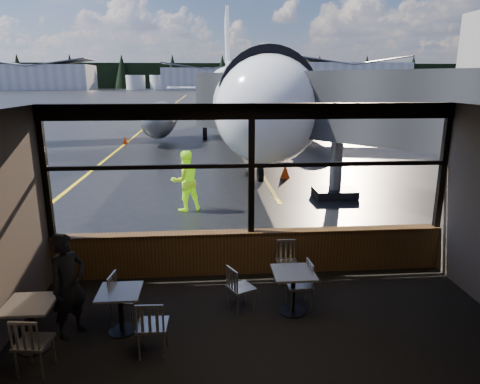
{
  "coord_description": "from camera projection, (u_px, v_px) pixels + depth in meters",
  "views": [
    {
      "loc": [
        -0.89,
        -8.22,
        3.93
      ],
      "look_at": [
        -0.14,
        1.0,
        1.5
      ],
      "focal_mm": 32.0,
      "sensor_mm": 36.0,
      "label": 1
    }
  ],
  "objects": [
    {
      "name": "ground_plane",
      "position": [
        208.0,
        94.0,
        124.69
      ],
      "size": [
        520.0,
        520.0,
        0.0
      ],
      "primitive_type": "plane",
      "color": "black",
      "rests_on": "ground"
    },
    {
      "name": "carpet_floor",
      "position": [
        273.0,
        363.0,
        6.1
      ],
      "size": [
        8.0,
        6.0,
        0.01
      ],
      "primitive_type": "cube",
      "color": "black",
      "rests_on": "ground"
    },
    {
      "name": "ceiling",
      "position": [
        278.0,
        116.0,
        5.21
      ],
      "size": [
        8.0,
        6.0,
        0.04
      ],
      "primitive_type": "cube",
      "color": "#38332D",
      "rests_on": "ground"
    },
    {
      "name": "window_sill",
      "position": [
        251.0,
        253.0,
        8.88
      ],
      "size": [
        8.0,
        0.28,
        0.9
      ],
      "primitive_type": "cube",
      "color": "#4B2F16",
      "rests_on": "ground"
    },
    {
      "name": "window_header",
      "position": [
        252.0,
        111.0,
        8.14
      ],
      "size": [
        8.0,
        0.18,
        0.3
      ],
      "primitive_type": "cube",
      "color": "black",
      "rests_on": "ground"
    },
    {
      "name": "mullion_left",
      "position": [
        45.0,
        174.0,
        8.13
      ],
      "size": [
        0.12,
        0.12,
        2.6
      ],
      "primitive_type": "cube",
      "color": "black",
      "rests_on": "ground"
    },
    {
      "name": "mullion_centre",
      "position": [
        251.0,
        170.0,
        8.44
      ],
      "size": [
        0.12,
        0.12,
        2.6
      ],
      "primitive_type": "cube",
      "color": "black",
      "rests_on": "ground"
    },
    {
      "name": "mullion_right",
      "position": [
        443.0,
        167.0,
        8.74
      ],
      "size": [
        0.12,
        0.12,
        2.6
      ],
      "primitive_type": "cube",
      "color": "black",
      "rests_on": "ground"
    },
    {
      "name": "window_transom",
      "position": [
        251.0,
        165.0,
        8.41
      ],
      "size": [
        8.0,
        0.1,
        0.08
      ],
      "primitive_type": "cube",
      "color": "black",
      "rests_on": "ground"
    },
    {
      "name": "airliner",
      "position": [
        239.0,
        57.0,
        27.23
      ],
      "size": [
        29.47,
        35.32,
        10.76
      ],
      "primitive_type": null,
      "rotation": [
        0.0,
        0.0,
        -0.0
      ],
      "color": "white",
      "rests_on": "ground_plane"
    },
    {
      "name": "jet_bridge",
      "position": [
        343.0,
        133.0,
        14.01
      ],
      "size": [
        8.4,
        10.26,
        4.48
      ],
      "primitive_type": null,
      "color": "#27272A",
      "rests_on": "ground_plane"
    },
    {
      "name": "cafe_table_near",
      "position": [
        293.0,
        292.0,
        7.36
      ],
      "size": [
        0.7,
        0.7,
        0.77
      ],
      "primitive_type": null,
      "color": "gray",
      "rests_on": "carpet_floor"
    },
    {
      "name": "cafe_table_mid",
      "position": [
        121.0,
        312.0,
        6.79
      ],
      "size": [
        0.66,
        0.66,
        0.73
      ],
      "primitive_type": null,
      "color": "gray",
      "rests_on": "carpet_floor"
    },
    {
      "name": "cafe_table_left",
      "position": [
        32.0,
        326.0,
        6.35
      ],
      "size": [
        0.69,
        0.69,
        0.76
      ],
      "primitive_type": null,
      "color": "#9B958E",
      "rests_on": "carpet_floor"
    },
    {
      "name": "chair_near_e",
      "position": [
        299.0,
        285.0,
        7.49
      ],
      "size": [
        0.52,
        0.52,
        0.88
      ],
      "primitive_type": null,
      "rotation": [
        0.0,
        0.0,
        1.64
      ],
      "color": "beige",
      "rests_on": "carpet_floor"
    },
    {
      "name": "chair_near_w",
      "position": [
        241.0,
        288.0,
        7.43
      ],
      "size": [
        0.61,
        0.61,
        0.84
      ],
      "primitive_type": null,
      "rotation": [
        0.0,
        0.0,
        -1.1
      ],
      "color": "beige",
      "rests_on": "carpet_floor"
    },
    {
      "name": "chair_near_n",
      "position": [
        287.0,
        263.0,
        8.43
      ],
      "size": [
        0.49,
        0.49,
        0.86
      ],
      "primitive_type": null,
      "rotation": [
        0.0,
        0.0,
        3.1
      ],
      "color": "#ADA99C",
      "rests_on": "carpet_floor"
    },
    {
      "name": "chair_mid_s",
      "position": [
        153.0,
        326.0,
        6.23
      ],
      "size": [
        0.52,
        0.52,
        0.91
      ],
      "primitive_type": null,
      "rotation": [
        0.0,
        0.0,
        -0.04
      ],
      "color": "#B9B4A7",
      "rests_on": "carpet_floor"
    },
    {
      "name": "chair_mid_w",
      "position": [
        125.0,
        298.0,
        7.05
      ],
      "size": [
        0.54,
        0.54,
        0.87
      ],
      "primitive_type": null,
      "rotation": [
        0.0,
        0.0,
        -1.73
      ],
      "color": "#AEA89D",
      "rests_on": "carpet_floor"
    },
    {
      "name": "chair_left_s",
      "position": [
        34.0,
        343.0,
        5.84
      ],
      "size": [
        0.55,
        0.55,
        0.9
      ],
      "primitive_type": null,
      "rotation": [
        0.0,
        0.0,
        -0.13
      ],
      "color": "#B1ACA0",
      "rests_on": "carpet_floor"
    },
    {
      "name": "passenger",
      "position": [
        68.0,
        285.0,
        6.61
      ],
      "size": [
        0.69,
        0.74,
        1.69
      ],
      "primitive_type": "imported",
      "rotation": [
        0.0,
        0.0,
        0.95
      ],
      "color": "black",
      "rests_on": "carpet_floor"
    },
    {
      "name": "ground_crew",
      "position": [
        185.0,
        181.0,
        13.11
      ],
      "size": [
        1.12,
        1.03,
        1.87
      ],
      "primitive_type": "imported",
      "rotation": [
        0.0,
        0.0,
        3.58
      ],
      "color": "#BFF219",
      "rests_on": "ground_plane"
    },
    {
      "name": "cone_nose",
      "position": [
        285.0,
        171.0,
        17.61
      ],
      "size": [
        0.4,
        0.4,
        0.56
      ],
      "primitive_type": "cone",
      "color": "orange",
      "rests_on": "ground_plane"
    },
    {
      "name": "cone_wing",
      "position": [
        125.0,
        140.0,
        27.1
      ],
      "size": [
        0.36,
        0.36,
        0.5
      ],
      "primitive_type": "cone",
      "color": "#EC6307",
      "rests_on": "ground_plane"
    },
    {
      "name": "hangar_left",
      "position": [
        36.0,
        76.0,
        175.69
      ],
      "size": [
        45.0,
        18.0,
        11.0
      ],
      "primitive_type": null,
      "color": "silver",
      "rests_on": "ground_plane"
    },
    {
      "name": "hangar_mid",
      "position": [
        206.0,
        78.0,
        186.1
      ],
      "size": [
        38.0,
        15.0,
        10.0
      ],
      "primitive_type": null,
      "color": "silver",
      "rests_on": "ground_plane"
    },
    {
      "name": "hangar_right",
      "position": [
        346.0,
        75.0,
        183.77
      ],
      "size": [
        50.0,
        20.0,
        12.0
      ],
      "primitive_type": null,
      "color": "silver",
      "rests_on": "ground_plane"
    },
    {
      "name": "fuel_tank_a",
      "position": [
        136.0,
        82.0,
        181.37
      ],
      "size": [
        8.0,
        8.0,
        6.0
      ],
      "primitive_type": "cylinder",
      "color": "silver",
      "rests_on": "ground_plane"
    },
    {
      "name": "fuel_tank_b",
      "position": [
        159.0,
        82.0,
        182.15
      ],
      "size": [
        8.0,
        8.0,
        6.0
      ],
      "primitive_type": "cylinder",
      "color": "silver",
      "rests_on": "ground_plane"
    },
    {
      "name": "fuel_tank_c",
      "position": [
        183.0,
        82.0,
        182.93
      ],
      "size": [
        8.0,
        8.0,
        6.0
      ],
      "primitive_type": "cylinder",
      "color": "silver",
      "rests_on": "ground_plane"
    },
    {
      "name": "treeline",
      "position": [
        206.0,
        76.0,
        209.95
      ],
      "size": [
        360.0,
        3.0,
        12.0
      ],
      "primitive_type": "cube",
      "color": "black",
      "rests_on": "ground_plane"
    }
  ]
}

